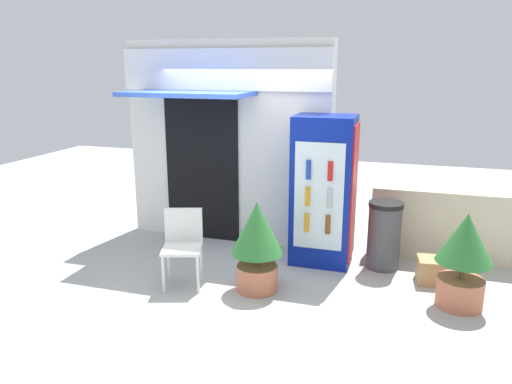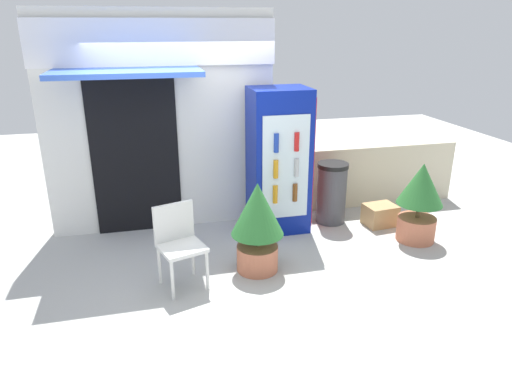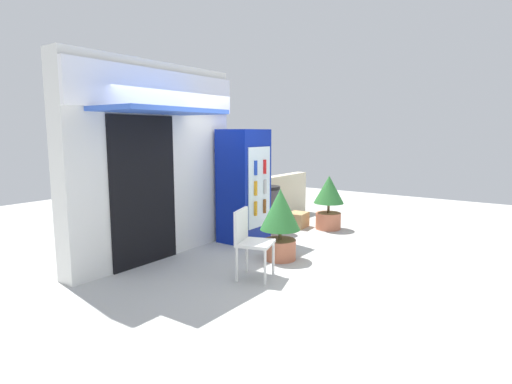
{
  "view_description": "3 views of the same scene",
  "coord_description": "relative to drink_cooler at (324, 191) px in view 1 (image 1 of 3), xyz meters",
  "views": [
    {
      "loc": [
        2.12,
        -5.31,
        2.57
      ],
      "look_at": [
        0.42,
        0.18,
        1.06
      ],
      "focal_mm": 34.3,
      "sensor_mm": 36.0,
      "label": 1
    },
    {
      "loc": [
        -0.57,
        -4.9,
        2.71
      ],
      "look_at": [
        0.66,
        0.16,
        0.8
      ],
      "focal_mm": 32.34,
      "sensor_mm": 36.0,
      "label": 2
    },
    {
      "loc": [
        -4.55,
        -3.46,
        1.9
      ],
      "look_at": [
        0.72,
        0.27,
        0.96
      ],
      "focal_mm": 29.04,
      "sensor_mm": 36.0,
      "label": 3
    }
  ],
  "objects": [
    {
      "name": "drink_cooler",
      "position": [
        0.0,
        0.0,
        0.0
      ],
      "size": [
        0.79,
        0.7,
        1.95
      ],
      "color": "navy",
      "rests_on": "ground"
    },
    {
      "name": "cardboard_box",
      "position": [
        1.44,
        -0.26,
        -0.82
      ],
      "size": [
        0.46,
        0.38,
        0.3
      ],
      "primitive_type": "cube",
      "rotation": [
        0.0,
        0.0,
        0.1
      ],
      "color": "tan",
      "rests_on": "ground"
    },
    {
      "name": "plastic_chair",
      "position": [
        -1.47,
        -1.18,
        -0.44
      ],
      "size": [
        0.56,
        0.55,
        0.91
      ],
      "color": "silver",
      "rests_on": "ground"
    },
    {
      "name": "potted_plant_curbside",
      "position": [
        1.66,
        -0.82,
        -0.37
      ],
      "size": [
        0.59,
        0.59,
        1.06
      ],
      "color": "#BC6B4C",
      "rests_on": "ground"
    },
    {
      "name": "trash_bin",
      "position": [
        0.79,
        0.02,
        -0.53
      ],
      "size": [
        0.44,
        0.44,
        0.88
      ],
      "color": "#47474C",
      "rests_on": "ground"
    },
    {
      "name": "ground",
      "position": [
        -1.14,
        -0.82,
        -0.97
      ],
      "size": [
        16.0,
        16.0,
        0.0
      ],
      "primitive_type": "plane",
      "color": "#B2B2AD"
    },
    {
      "name": "stone_boundary_wall",
      "position": [
        1.82,
        0.55,
        -0.5
      ],
      "size": [
        2.46,
        0.23,
        0.94
      ],
      "primitive_type": "cube",
      "color": "beige",
      "rests_on": "ground"
    },
    {
      "name": "potted_plant_near_shop",
      "position": [
        -0.57,
        -1.09,
        -0.35
      ],
      "size": [
        0.6,
        0.6,
        1.07
      ],
      "color": "#BC6B4C",
      "rests_on": "ground"
    },
    {
      "name": "storefront_building",
      "position": [
        -1.53,
        0.53,
        0.53
      ],
      "size": [
        3.03,
        1.23,
        2.91
      ],
      "color": "silver",
      "rests_on": "ground"
    }
  ]
}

